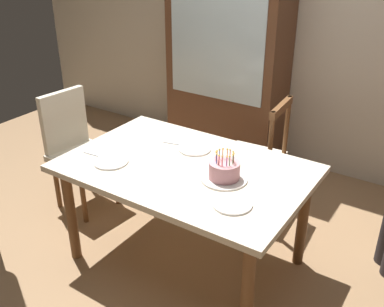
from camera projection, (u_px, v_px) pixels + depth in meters
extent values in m
plane|color=#93704C|center=(186.00, 259.00, 3.12)|extent=(6.40, 6.40, 0.00)
cube|color=beige|center=(303.00, 27.00, 3.91)|extent=(6.40, 0.10, 2.60)
cube|color=beige|center=(185.00, 169.00, 2.79)|extent=(1.52, 1.00, 0.04)
cylinder|color=brown|center=(71.00, 215.00, 2.99)|extent=(0.07, 0.07, 0.70)
cylinder|color=brown|center=(247.00, 294.00, 2.34)|extent=(0.07, 0.07, 0.70)
cylinder|color=brown|center=(146.00, 167.00, 3.58)|extent=(0.07, 0.07, 0.70)
cylinder|color=brown|center=(303.00, 220.00, 2.93)|extent=(0.07, 0.07, 0.70)
cylinder|color=silver|center=(224.00, 178.00, 2.63)|extent=(0.28, 0.28, 0.01)
cylinder|color=#D18C93|center=(224.00, 170.00, 2.60)|extent=(0.18, 0.18, 0.10)
cylinder|color=#66CC72|center=(233.00, 160.00, 2.55)|extent=(0.01, 0.01, 0.05)
sphere|color=#FFC64C|center=(233.00, 155.00, 2.53)|extent=(0.01, 0.01, 0.01)
cylinder|color=#E54C4C|center=(234.00, 159.00, 2.56)|extent=(0.01, 0.01, 0.05)
sphere|color=#FFC64C|center=(234.00, 153.00, 2.54)|extent=(0.01, 0.01, 0.01)
cylinder|color=yellow|center=(233.00, 157.00, 2.58)|extent=(0.01, 0.01, 0.05)
sphere|color=#FFC64C|center=(233.00, 152.00, 2.57)|extent=(0.01, 0.01, 0.01)
cylinder|color=#E54C4C|center=(230.00, 155.00, 2.60)|extent=(0.01, 0.01, 0.05)
sphere|color=#FFC64C|center=(230.00, 150.00, 2.59)|extent=(0.01, 0.01, 0.01)
cylinder|color=#F2994C|center=(227.00, 154.00, 2.61)|extent=(0.01, 0.01, 0.05)
sphere|color=#FFC64C|center=(227.00, 149.00, 2.60)|extent=(0.01, 0.01, 0.01)
cylinder|color=#F2994C|center=(223.00, 154.00, 2.61)|extent=(0.01, 0.01, 0.05)
sphere|color=#FFC64C|center=(223.00, 149.00, 2.60)|extent=(0.01, 0.01, 0.01)
cylinder|color=#4C7FE5|center=(219.00, 155.00, 2.61)|extent=(0.01, 0.01, 0.05)
sphere|color=#FFC64C|center=(220.00, 150.00, 2.59)|extent=(0.01, 0.01, 0.01)
cylinder|color=#F2994C|center=(217.00, 156.00, 2.59)|extent=(0.01, 0.01, 0.05)
sphere|color=#FFC64C|center=(217.00, 151.00, 2.58)|extent=(0.01, 0.01, 0.01)
cylinder|color=#E54C4C|center=(216.00, 157.00, 2.58)|extent=(0.01, 0.01, 0.05)
sphere|color=#FFC64C|center=(216.00, 152.00, 2.56)|extent=(0.01, 0.01, 0.01)
cylinder|color=#4C7FE5|center=(217.00, 159.00, 2.55)|extent=(0.01, 0.01, 0.05)
sphere|color=#FFC64C|center=(217.00, 154.00, 2.54)|extent=(0.01, 0.01, 0.01)
cylinder|color=#E54C4C|center=(219.00, 161.00, 2.54)|extent=(0.01, 0.01, 0.05)
sphere|color=#FFC64C|center=(219.00, 156.00, 2.52)|extent=(0.01, 0.01, 0.01)
cylinder|color=#E54C4C|center=(222.00, 162.00, 2.53)|extent=(0.01, 0.01, 0.05)
sphere|color=#FFC64C|center=(222.00, 157.00, 2.51)|extent=(0.01, 0.01, 0.01)
cylinder|color=#D872CC|center=(227.00, 162.00, 2.52)|extent=(0.01, 0.01, 0.05)
sphere|color=#FFC64C|center=(227.00, 157.00, 2.51)|extent=(0.01, 0.01, 0.01)
cylinder|color=#66CC72|center=(230.00, 161.00, 2.53)|extent=(0.01, 0.01, 0.05)
sphere|color=#FFC64C|center=(230.00, 156.00, 2.51)|extent=(0.01, 0.01, 0.01)
cylinder|color=white|center=(111.00, 162.00, 2.82)|extent=(0.22, 0.22, 0.01)
cylinder|color=white|center=(195.00, 149.00, 2.99)|extent=(0.22, 0.22, 0.01)
cylinder|color=white|center=(232.00, 204.00, 2.39)|extent=(0.22, 0.22, 0.01)
cube|color=silver|center=(95.00, 155.00, 2.91)|extent=(0.18, 0.03, 0.01)
cube|color=silver|center=(175.00, 144.00, 3.06)|extent=(0.18, 0.05, 0.01)
cube|color=beige|center=(252.00, 159.00, 3.49)|extent=(0.47, 0.47, 0.05)
cylinder|color=brown|center=(239.00, 171.00, 3.80)|extent=(0.04, 0.04, 0.42)
cylinder|color=brown|center=(222.00, 190.00, 3.54)|extent=(0.04, 0.04, 0.42)
cylinder|color=brown|center=(277.00, 181.00, 3.66)|extent=(0.04, 0.04, 0.42)
cylinder|color=brown|center=(262.00, 201.00, 3.39)|extent=(0.04, 0.04, 0.42)
cylinder|color=brown|center=(287.00, 127.00, 3.43)|extent=(0.04, 0.04, 0.50)
cylinder|color=brown|center=(270.00, 145.00, 3.15)|extent=(0.04, 0.04, 0.50)
cube|color=brown|center=(282.00, 108.00, 3.19)|extent=(0.07, 0.40, 0.06)
cube|color=beige|center=(84.00, 157.00, 3.53)|extent=(0.48, 0.48, 0.05)
cylinder|color=brown|center=(83.00, 198.00, 3.42)|extent=(0.04, 0.04, 0.42)
cylinder|color=brown|center=(117.00, 181.00, 3.66)|extent=(0.04, 0.04, 0.42)
cylinder|color=brown|center=(57.00, 184.00, 3.61)|extent=(0.04, 0.04, 0.42)
cylinder|color=brown|center=(90.00, 169.00, 3.85)|extent=(0.04, 0.04, 0.42)
cube|color=beige|center=(64.00, 122.00, 3.53)|extent=(0.09, 0.40, 0.50)
cube|color=#56331E|center=(228.00, 63.00, 4.14)|extent=(1.10, 0.44, 1.90)
cube|color=silver|center=(216.00, 41.00, 3.86)|extent=(0.94, 0.01, 1.04)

